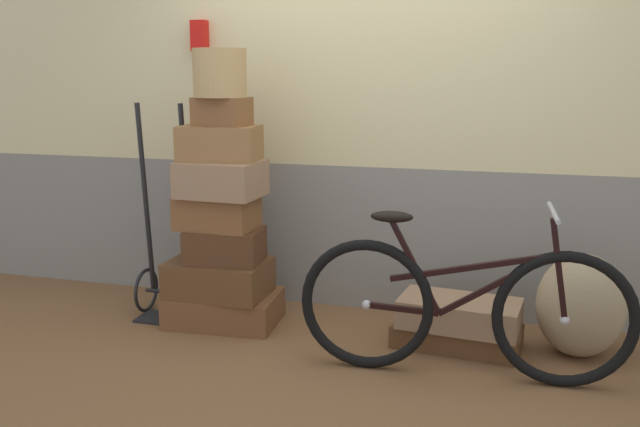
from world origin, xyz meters
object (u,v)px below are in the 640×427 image
(suitcase_1, at_px, (219,277))
(bicycle, at_px, (462,308))
(luggage_trolley, at_px, (168,267))
(suitcase_5, at_px, (220,143))
(suitcase_6, at_px, (222,112))
(suitcase_2, at_px, (225,246))
(suitcase_3, at_px, (217,212))
(suitcase_7, at_px, (457,336))
(suitcase_8, at_px, (459,313))
(suitcase_4, at_px, (221,179))
(suitcase_0, at_px, (224,308))
(burlap_sack, at_px, (581,305))
(wicker_basket, at_px, (220,73))

(suitcase_1, xyz_separation_m, bicycle, (1.52, -0.37, 0.07))
(suitcase_1, distance_m, luggage_trolley, 0.39)
(suitcase_1, bearing_deg, suitcase_5, 30.23)
(suitcase_1, relative_size, suitcase_6, 1.97)
(suitcase_2, distance_m, suitcase_3, 0.21)
(luggage_trolley, bearing_deg, suitcase_7, -0.86)
(suitcase_7, relative_size, suitcase_8, 1.07)
(suitcase_7, xyz_separation_m, suitcase_8, (0.01, -0.03, 0.15))
(suitcase_7, xyz_separation_m, bicycle, (0.05, -0.40, 0.31))
(suitcase_8, bearing_deg, suitcase_4, -172.70)
(suitcase_8, bearing_deg, suitcase_0, -174.22)
(suitcase_5, bearing_deg, suitcase_7, -5.22)
(suitcase_8, height_order, bicycle, bicycle)
(suitcase_7, height_order, burlap_sack, burlap_sack)
(burlap_sack, distance_m, bicycle, 0.77)
(suitcase_4, distance_m, suitcase_6, 0.40)
(suitcase_7, relative_size, luggage_trolley, 0.52)
(suitcase_5, bearing_deg, burlap_sack, -3.82)
(suitcase_5, relative_size, bicycle, 0.27)
(suitcase_2, xyz_separation_m, suitcase_4, (-0.01, -0.00, 0.41))
(suitcase_5, bearing_deg, suitcase_4, -69.27)
(suitcase_1, xyz_separation_m, luggage_trolley, (-0.38, 0.06, 0.02))
(suitcase_1, relative_size, luggage_trolley, 0.44)
(luggage_trolley, bearing_deg, burlap_sack, 0.69)
(suitcase_4, relative_size, wicker_basket, 1.51)
(suitcase_8, distance_m, burlap_sack, 0.66)
(suitcase_0, distance_m, suitcase_5, 1.04)
(suitcase_3, height_order, suitcase_4, suitcase_4)
(wicker_basket, bearing_deg, suitcase_2, -64.91)
(suitcase_6, bearing_deg, suitcase_4, -90.72)
(suitcase_1, height_order, burlap_sack, burlap_sack)
(suitcase_4, bearing_deg, suitcase_3, 160.17)
(suitcase_2, height_order, burlap_sack, suitcase_2)
(suitcase_1, height_order, bicycle, bicycle)
(suitcase_3, height_order, suitcase_6, suitcase_6)
(suitcase_3, relative_size, luggage_trolley, 0.34)
(wicker_basket, bearing_deg, suitcase_6, 63.37)
(suitcase_2, height_order, bicycle, bicycle)
(suitcase_1, bearing_deg, suitcase_4, -22.22)
(suitcase_8, distance_m, luggage_trolley, 1.87)
(suitcase_0, bearing_deg, suitcase_3, -131.34)
(suitcase_5, distance_m, suitcase_8, 1.72)
(suitcase_0, relative_size, suitcase_8, 1.01)
(suitcase_3, distance_m, suitcase_8, 1.56)
(suitcase_1, bearing_deg, bicycle, -13.64)
(suitcase_8, bearing_deg, luggage_trolley, -175.21)
(suitcase_0, xyz_separation_m, suitcase_5, (0.01, -0.01, 1.04))
(suitcase_2, relative_size, burlap_sack, 0.77)
(bicycle, bearing_deg, suitcase_7, 96.63)
(suitcase_4, xyz_separation_m, suitcase_8, (1.44, 0.02, -0.72))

